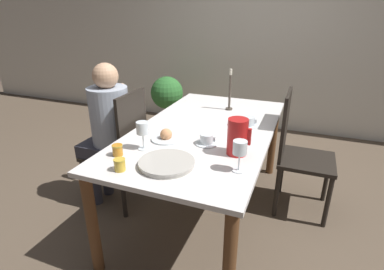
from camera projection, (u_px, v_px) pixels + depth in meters
The scene contains 17 objects.
ground_plane at pixel (204, 209), 2.51m from camera, with size 20.00×20.00×0.00m, color brown.
wall_back at pixel (260, 30), 3.85m from camera, with size 10.00×0.06×2.60m.
dining_table at pixel (205, 140), 2.26m from camera, with size 0.97×1.78×0.73m.
chair_person_side at pixel (122, 148), 2.42m from camera, with size 0.42×0.42×0.98m.
chair_opposite at pixel (297, 151), 2.36m from camera, with size 0.42×0.42×0.98m.
person_seated at pixel (107, 125), 2.35m from camera, with size 0.39×0.41×1.19m.
red_pitcher at pixel (237, 137), 1.79m from camera, with size 0.15×0.12×0.22m.
wine_glass_water at pixel (142, 129), 1.84m from camera, with size 0.08×0.08×0.18m.
wine_glass_juice at pixel (240, 149), 1.59m from camera, with size 0.08×0.08×0.18m.
teacup_near_person at pixel (207, 140), 1.95m from camera, with size 0.15×0.15×0.07m.
teacup_across at pixel (249, 122), 2.26m from camera, with size 0.15×0.15×0.07m.
serving_tray at pixel (167, 163), 1.69m from camera, with size 0.32×0.32×0.03m.
bread_plate at pixel (166, 137), 2.02m from camera, with size 0.20×0.20×0.08m.
jam_jar_amber at pixel (120, 164), 1.63m from camera, with size 0.06×0.06×0.07m.
jam_jar_red at pixel (117, 150), 1.80m from camera, with size 0.06×0.06×0.07m.
candlestick_tall at pixel (230, 94), 2.58m from camera, with size 0.06×0.06×0.36m.
potted_plant at pixel (167, 96), 4.05m from camera, with size 0.44×0.44×0.73m.
Camera 1 is at (0.66, -1.96, 1.54)m, focal length 28.00 mm.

